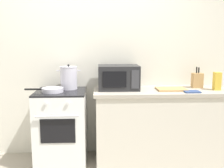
% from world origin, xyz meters
% --- Properties ---
extents(back_wall, '(4.40, 0.10, 2.50)m').
position_xyz_m(back_wall, '(0.30, 0.97, 1.25)').
color(back_wall, silver).
rests_on(back_wall, ground_plane).
extents(lower_cabinet_right, '(1.64, 0.56, 0.88)m').
position_xyz_m(lower_cabinet_right, '(0.90, 0.62, 0.44)').
color(lower_cabinet_right, beige).
rests_on(lower_cabinet_right, ground_plane).
extents(countertop_right, '(1.70, 0.60, 0.04)m').
position_xyz_m(countertop_right, '(0.90, 0.62, 0.90)').
color(countertop_right, '#ADA393').
rests_on(countertop_right, lower_cabinet_right).
extents(stove, '(0.60, 0.64, 0.92)m').
position_xyz_m(stove, '(-0.35, 0.60, 0.46)').
color(stove, white).
rests_on(stove, ground_plane).
extents(stock_pot, '(0.30, 0.21, 0.31)m').
position_xyz_m(stock_pot, '(-0.26, 0.73, 1.06)').
color(stock_pot, silver).
rests_on(stock_pot, stove).
extents(frying_pan, '(0.45, 0.25, 0.05)m').
position_xyz_m(frying_pan, '(-0.44, 0.54, 0.95)').
color(frying_pan, silver).
rests_on(frying_pan, stove).
extents(microwave, '(0.50, 0.37, 0.30)m').
position_xyz_m(microwave, '(0.36, 0.68, 1.07)').
color(microwave, '#232326').
rests_on(microwave, countertop_right).
extents(cutting_board, '(0.36, 0.26, 0.02)m').
position_xyz_m(cutting_board, '(1.01, 0.60, 0.93)').
color(cutting_board, tan).
rests_on(cutting_board, countertop_right).
extents(knife_block, '(0.13, 0.10, 0.27)m').
position_xyz_m(knife_block, '(1.38, 0.74, 1.02)').
color(knife_block, tan).
rests_on(knife_block, countertop_right).
extents(pasta_box, '(0.08, 0.08, 0.22)m').
position_xyz_m(pasta_box, '(1.56, 0.57, 1.03)').
color(pasta_box, gold).
rests_on(pasta_box, countertop_right).
extents(oven_mitt, '(0.18, 0.14, 0.02)m').
position_xyz_m(oven_mitt, '(1.21, 0.44, 0.93)').
color(oven_mitt, '#33477A').
rests_on(oven_mitt, countertop_right).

